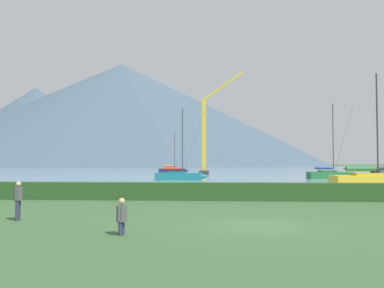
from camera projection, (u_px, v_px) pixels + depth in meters
The scene contains 14 objects.
ground_plane at pixel (260, 226), 16.48m from camera, with size 1000.00×1000.00×0.00m, color #385B33.
harbor_water at pixel (226, 169), 153.02m from camera, with size 320.00×246.00×0.00m, color gray.
hedge_line at pixel (245, 192), 27.47m from camera, with size 80.00×1.20×1.14m, color #284C23.
sailboat_slip_3 at pixel (331, 174), 64.35m from camera, with size 7.80×3.06×11.44m.
sailboat_slip_4 at pixel (373, 180), 41.37m from camera, with size 8.90×3.30×11.23m.
sailboat_slip_5 at pixel (179, 176), 58.93m from camera, with size 7.42×2.39×9.94m.
sailboat_slip_8 at pixel (173, 170), 101.50m from camera, with size 7.37×2.32×9.40m.
person_seated_viewer at pixel (122, 215), 14.37m from camera, with size 0.36×0.56×1.25m.
person_standing_walker at pixel (18, 197), 17.97m from camera, with size 0.36×0.57×1.65m.
dock_crane at pixel (206, 139), 87.11m from camera, with size 9.10×2.00×21.13m.
distant_hill_west_ridge at pixel (122, 115), 348.32m from camera, with size 327.69×327.69×83.22m, color #425666.
distant_hill_central_peak at pixel (75, 131), 306.45m from camera, with size 217.25×217.25×49.60m, color #4C6070.
distant_hill_east_ridge at pixel (127, 140), 369.91m from camera, with size 243.87×243.87×43.21m, color #4C6070.
distant_hill_far_shoulder at pixel (36, 126), 431.45m from camera, with size 211.71×211.71×78.72m, color #425666.
Camera 1 is at (-1.46, -16.75, 2.45)m, focal length 39.82 mm.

